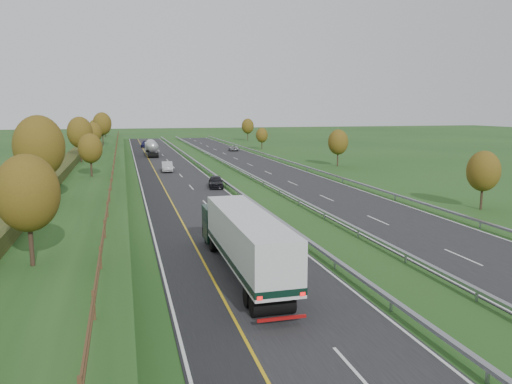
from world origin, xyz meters
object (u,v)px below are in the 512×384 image
(road_tanker, at_px, (152,147))
(car_silver_mid, at_px, (167,167))
(car_small_far, at_px, (146,144))
(car_dark_near, at_px, (216,182))
(box_lorry, at_px, (243,239))
(car_oncoming, at_px, (234,148))

(road_tanker, xyz_separation_m, car_silver_mid, (0.84, -29.10, -1.02))
(car_small_far, bearing_deg, car_dark_near, -79.69)
(box_lorry, bearing_deg, car_small_far, 90.54)
(car_oncoming, bearing_deg, car_dark_near, 80.16)
(box_lorry, height_order, car_oncoming, box_lorry)
(car_small_far, height_order, car_oncoming, car_small_far)
(car_dark_near, xyz_separation_m, car_oncoming, (14.64, 56.15, -0.14))
(box_lorry, bearing_deg, car_oncoming, 78.02)
(box_lorry, xyz_separation_m, car_small_far, (-1.03, 108.48, -1.48))
(box_lorry, distance_m, car_dark_near, 35.08)
(box_lorry, height_order, car_silver_mid, box_lorry)
(car_oncoming, bearing_deg, box_lorry, 82.79)
(box_lorry, distance_m, car_small_far, 108.49)
(box_lorry, height_order, road_tanker, box_lorry)
(car_silver_mid, height_order, car_small_far, same)
(box_lorry, xyz_separation_m, car_dark_near, (4.64, 34.74, -1.51))
(car_silver_mid, relative_size, car_oncoming, 1.07)
(box_lorry, xyz_separation_m, road_tanker, (-0.87, 82.52, -0.47))
(car_oncoming, bearing_deg, road_tanker, 27.33)
(car_dark_near, xyz_separation_m, car_silver_mid, (-4.68, 18.68, 0.03))
(car_silver_mid, bearing_deg, road_tanker, 94.43)
(car_silver_mid, bearing_deg, box_lorry, -87.19)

